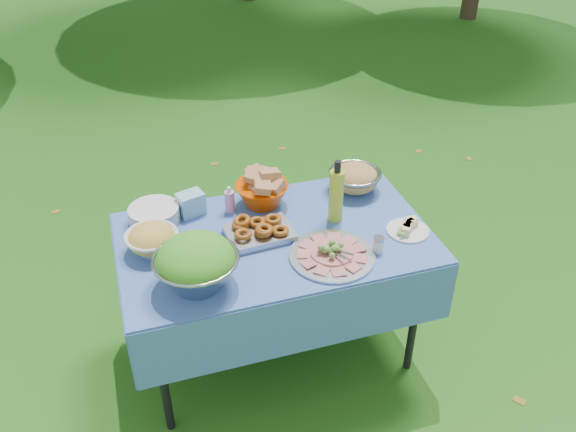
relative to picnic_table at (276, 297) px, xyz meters
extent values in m
plane|color=#0A3509|center=(0.00, 0.00, -0.38)|extent=(80.00, 80.00, 0.00)
cube|color=#75A4E2|center=(0.00, 0.00, 0.00)|extent=(1.46, 0.86, 0.76)
cylinder|color=silver|center=(-0.52, 0.30, 0.42)|extent=(0.31, 0.31, 0.08)
cube|color=#85C0D8|center=(-0.34, 0.31, 0.44)|extent=(0.15, 0.12, 0.11)
cylinder|color=pink|center=(-0.15, 0.27, 0.45)|extent=(0.06, 0.06, 0.14)
cube|color=#ADADB2|center=(-0.07, 0.02, 0.42)|extent=(0.32, 0.24, 0.07)
cylinder|color=#B6B9BF|center=(0.20, -0.22, 0.43)|extent=(0.49, 0.49, 0.09)
cylinder|color=#ABBF29|center=(0.32, 0.05, 0.54)|extent=(0.09, 0.09, 0.32)
cylinder|color=silver|center=(0.62, -0.15, 0.41)|extent=(0.25, 0.25, 0.06)
cylinder|color=silver|center=(0.42, -0.25, 0.42)|extent=(0.06, 0.06, 0.08)
camera|label=1|loc=(-0.63, -2.22, 2.09)|focal=38.00mm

